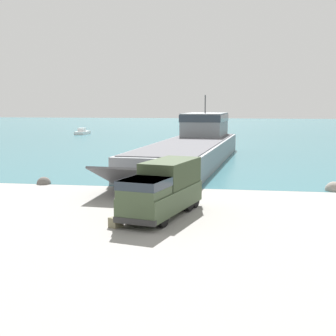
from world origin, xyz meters
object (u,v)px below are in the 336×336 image
object	(u,v)px
landing_craft	(194,144)
soldier_on_ramp	(124,201)
moored_boat_a	(82,132)
military_truck	(163,189)
cargo_crate	(116,222)

from	to	relation	value
landing_craft	soldier_on_ramp	size ratio (longest dim) A/B	23.13
landing_craft	moored_boat_a	size ratio (longest dim) A/B	7.58
military_truck	moored_boat_a	bearing A→B (deg)	-143.65
cargo_crate	moored_boat_a	bearing A→B (deg)	110.58
cargo_crate	soldier_on_ramp	bearing A→B (deg)	94.07
soldier_on_ramp	cargo_crate	distance (m)	2.47
soldier_on_ramp	moored_boat_a	bearing A→B (deg)	-48.36
military_truck	moored_boat_a	distance (m)	77.21
landing_craft	cargo_crate	xyz separation A→B (m)	(-1.07, -30.91, -1.63)
landing_craft	moored_boat_a	bearing A→B (deg)	128.22
soldier_on_ramp	cargo_crate	world-z (taller)	soldier_on_ramp
cargo_crate	landing_craft	bearing A→B (deg)	88.02
military_truck	moored_boat_a	xyz separation A→B (m)	(-29.93, 71.16, -1.18)
landing_craft	military_truck	xyz separation A→B (m)	(1.03, -27.93, -0.26)
moored_boat_a	cargo_crate	world-z (taller)	moored_boat_a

